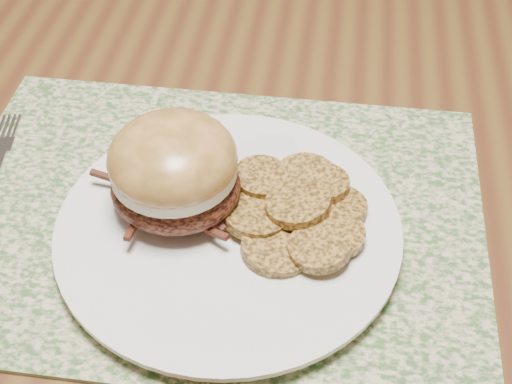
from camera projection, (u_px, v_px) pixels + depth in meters
dining_table at (238, 108)px, 0.83m from camera, size 1.50×0.90×0.75m
placemat at (212, 215)px, 0.60m from camera, size 0.45×0.33×0.00m
dinner_plate at (229, 230)px, 0.57m from camera, size 0.26×0.26×0.02m
pork_sandwich at (174, 170)px, 0.55m from camera, size 0.12×0.12×0.08m
roasted_potatoes at (297, 208)px, 0.57m from camera, size 0.13×0.14×0.03m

